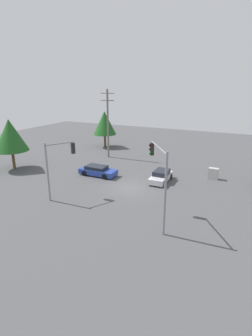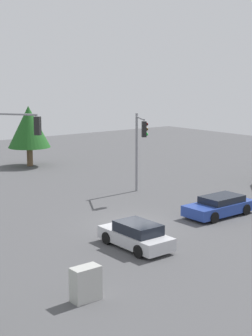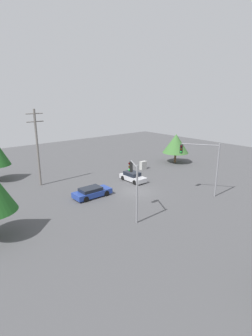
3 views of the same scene
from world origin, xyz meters
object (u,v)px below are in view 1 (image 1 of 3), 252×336
sedan_blue (98,171)px  traffic_signal_cross (159,171)px  sedan_silver (161,176)px  traffic_signal_main (58,160)px  electrical_cabinet (213,174)px

sedan_blue → traffic_signal_cross: bearing=53.1°
sedan_blue → sedan_silver: size_ratio=1.13×
sedan_silver → traffic_signal_main: bearing=49.4°
traffic_signal_cross → electrical_cabinet: bearing=-45.2°
traffic_signal_main → traffic_signal_cross: 10.26m
sedan_silver → electrical_cabinet: electrical_cabinet is taller
traffic_signal_main → traffic_signal_cross: size_ratio=0.89×
sedan_silver → traffic_signal_cross: bearing=106.8°
sedan_silver → traffic_signal_cross: size_ratio=0.63×
sedan_blue → sedan_silver: 7.80m
electrical_cabinet → traffic_signal_cross: bearing=-101.2°
electrical_cabinet → sedan_blue: bearing=-159.4°
sedan_blue → electrical_cabinet: electrical_cabinet is taller
traffic_signal_main → electrical_cabinet: size_ratio=4.29×
sedan_blue → traffic_signal_cross: size_ratio=0.72×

